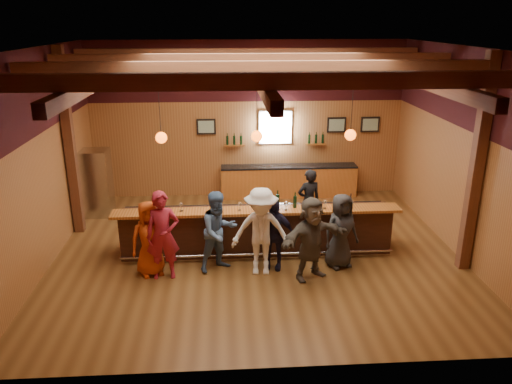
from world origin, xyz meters
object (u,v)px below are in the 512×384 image
stainless_fridge (97,183)px  customer_redvest (163,235)px  bottle_a (278,200)px  customer_white (261,232)px  customer_brown (311,238)px  customer_dark (341,231)px  customer_navy (273,234)px  customer_denim (219,231)px  ice_bucket (271,204)px  bartender (309,201)px  bar_counter (257,228)px  back_bar_cabinet (289,181)px  customer_orange (149,238)px

stainless_fridge → customer_redvest: 4.19m
stainless_fridge → bottle_a: 5.27m
customer_redvest → customer_white: size_ratio=0.99×
customer_brown → customer_dark: bearing=5.5°
customer_navy → customer_denim: bearing=-165.1°
customer_redvest → bottle_a: bearing=17.2°
customer_denim → ice_bucket: bearing=-1.0°
ice_bucket → customer_dark: bearing=-24.3°
customer_white → customer_navy: size_ratio=1.20×
customer_denim → bartender: size_ratio=1.07×
bar_counter → customer_dark: customer_dark is taller
customer_navy → customer_brown: customer_brown is taller
bar_counter → customer_redvest: bearing=-149.7°
customer_navy → bottle_a: 0.89m
customer_navy → customer_redvest: bearing=-158.2°
customer_redvest → stainless_fridge: bearing=115.5°
bar_counter → ice_bucket: ice_bucket is taller
customer_redvest → back_bar_cabinet: bearing=51.2°
customer_navy → customer_dark: bearing=14.8°
customer_white → customer_navy: 0.38m
customer_orange → customer_denim: 1.42m
customer_redvest → customer_white: 1.99m
bar_counter → customer_white: 1.19m
customer_denim → bottle_a: customer_denim is taller
customer_orange → customer_denim: bearing=-18.4°
stainless_fridge → customer_redvest: bearing=-59.4°
customer_redvest → bar_counter: bearing=25.3°
stainless_fridge → customer_denim: 4.67m
customer_navy → ice_bucket: customer_navy is taller
customer_white → stainless_fridge: bearing=143.1°
back_bar_cabinet → customer_navy: (-0.91, -4.48, 0.30)m
stainless_fridge → customer_navy: bearing=-37.4°
stainless_fridge → customer_redvest: (2.13, -3.61, 0.03)m
bar_counter → customer_brown: size_ratio=3.62×
customer_dark → bartender: customer_dark is taller
customer_brown → customer_denim: bearing=138.2°
customer_orange → customer_redvest: bearing=-50.7°
customer_orange → customer_brown: size_ratio=0.92×
customer_navy → stainless_fridge: bearing=157.9°
ice_bucket → bottle_a: 0.20m
back_bar_cabinet → stainless_fridge: 5.43m
bar_counter → customer_denim: 1.29m
customer_redvest → customer_white: customer_white is taller
customer_dark → bottle_a: size_ratio=4.28×
stainless_fridge → bartender: stainless_fridge is taller
customer_white → customer_dark: (1.70, 0.20, -0.12)m
customer_denim → customer_brown: size_ratio=1.00×
customer_navy → bartender: size_ratio=0.96×
stainless_fridge → customer_dark: 6.73m
customer_redvest → ice_bucket: size_ratio=8.74×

